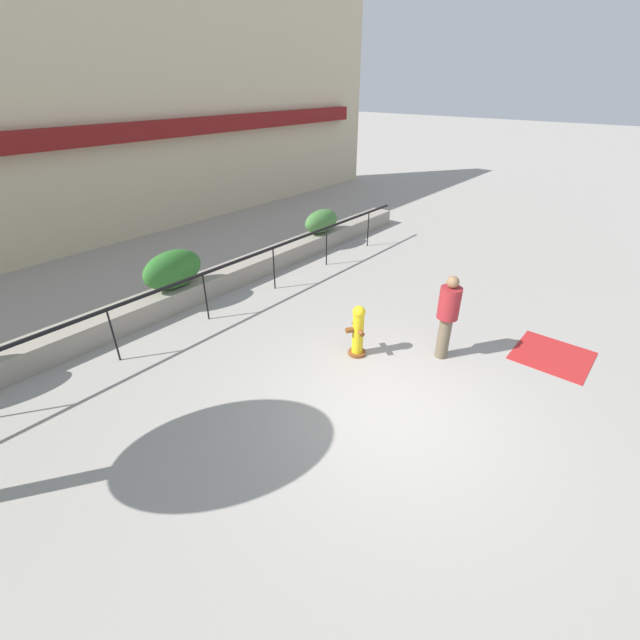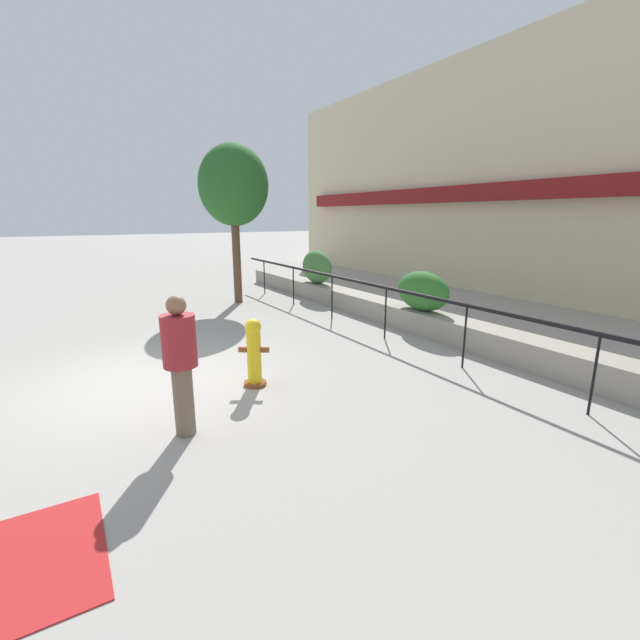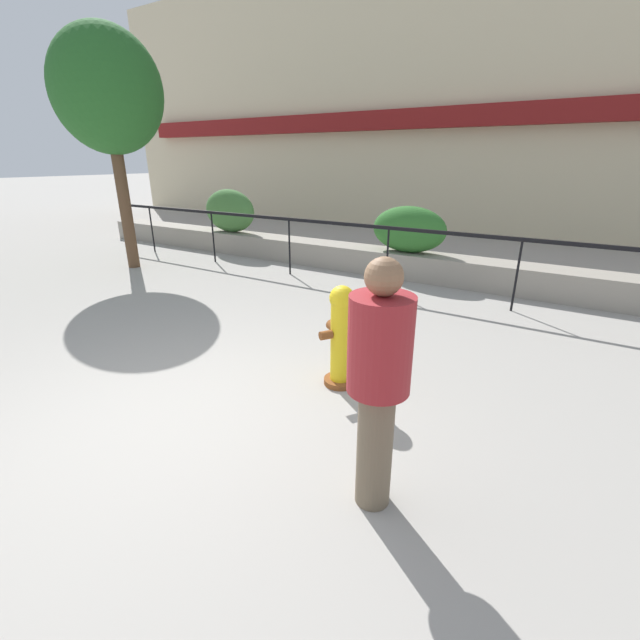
{
  "view_description": "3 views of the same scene",
  "coord_description": "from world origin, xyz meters",
  "px_view_note": "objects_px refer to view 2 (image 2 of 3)",
  "views": [
    {
      "loc": [
        -4.94,
        -2.55,
        4.82
      ],
      "look_at": [
        0.94,
        2.36,
        0.48
      ],
      "focal_mm": 24.0,
      "sensor_mm": 36.0,
      "label": 1
    },
    {
      "loc": [
        6.96,
        -0.93,
        2.61
      ],
      "look_at": [
        0.86,
        2.74,
        0.87
      ],
      "focal_mm": 24.0,
      "sensor_mm": 36.0,
      "label": 2
    },
    {
      "loc": [
        2.97,
        -2.08,
        2.25
      ],
      "look_at": [
        0.56,
        1.76,
        0.53
      ],
      "focal_mm": 24.0,
      "sensor_mm": 36.0,
      "label": 3
    }
  ],
  "objects_px": {
    "fire_hydrant": "(254,352)",
    "street_tree": "(233,186)",
    "hedge_bush_0": "(317,267)",
    "hedge_bush_1": "(422,291)",
    "pedestrian": "(180,357)"
  },
  "relations": [
    {
      "from": "fire_hydrant",
      "to": "street_tree",
      "type": "height_order",
      "value": "street_tree"
    },
    {
      "from": "hedge_bush_0",
      "to": "street_tree",
      "type": "bearing_deg",
      "value": -105.47
    },
    {
      "from": "street_tree",
      "to": "hedge_bush_1",
      "type": "bearing_deg",
      "value": 24.1
    },
    {
      "from": "hedge_bush_0",
      "to": "pedestrian",
      "type": "bearing_deg",
      "value": -40.87
    },
    {
      "from": "hedge_bush_1",
      "to": "street_tree",
      "type": "relative_size",
      "value": 0.32
    },
    {
      "from": "hedge_bush_1",
      "to": "street_tree",
      "type": "bearing_deg",
      "value": -155.9
    },
    {
      "from": "hedge_bush_0",
      "to": "pedestrian",
      "type": "height_order",
      "value": "pedestrian"
    },
    {
      "from": "street_tree",
      "to": "pedestrian",
      "type": "bearing_deg",
      "value": -24.91
    },
    {
      "from": "street_tree",
      "to": "pedestrian",
      "type": "height_order",
      "value": "street_tree"
    },
    {
      "from": "hedge_bush_0",
      "to": "pedestrian",
      "type": "relative_size",
      "value": 0.88
    },
    {
      "from": "fire_hydrant",
      "to": "pedestrian",
      "type": "xyz_separation_m",
      "value": [
        1.01,
        -1.33,
        0.44
      ]
    },
    {
      "from": "fire_hydrant",
      "to": "pedestrian",
      "type": "bearing_deg",
      "value": -52.74
    },
    {
      "from": "hedge_bush_1",
      "to": "hedge_bush_0",
      "type": "bearing_deg",
      "value": 180.0
    },
    {
      "from": "hedge_bush_1",
      "to": "street_tree",
      "type": "xyz_separation_m",
      "value": [
        -5.39,
        -2.41,
        2.49
      ]
    },
    {
      "from": "hedge_bush_1",
      "to": "pedestrian",
      "type": "relative_size",
      "value": 0.86
    }
  ]
}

